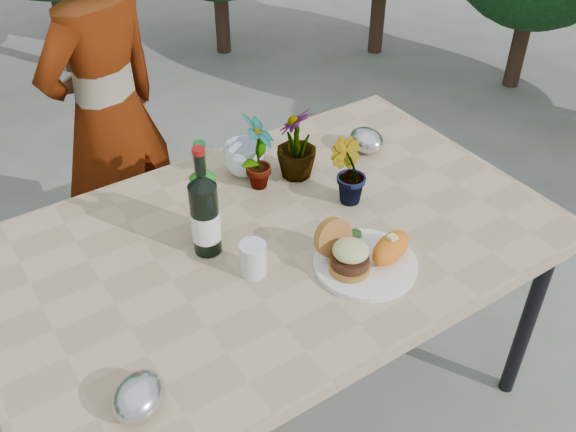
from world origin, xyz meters
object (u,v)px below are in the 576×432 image
patio_table (273,253)px  dinner_plate (365,264)px  person (109,116)px  wine_bottle (205,215)px

patio_table → dinner_plate: bearing=-58.8°
patio_table → person: 0.94m
patio_table → dinner_plate: (0.14, -0.24, 0.06)m
patio_table → wine_bottle: wine_bottle is taller
person → patio_table: bearing=74.3°
dinner_plate → wine_bottle: bearing=137.5°
wine_bottle → person: person is taller
wine_bottle → dinner_plate: bearing=-30.0°
dinner_plate → person: 1.19m
patio_table → dinner_plate: 0.29m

